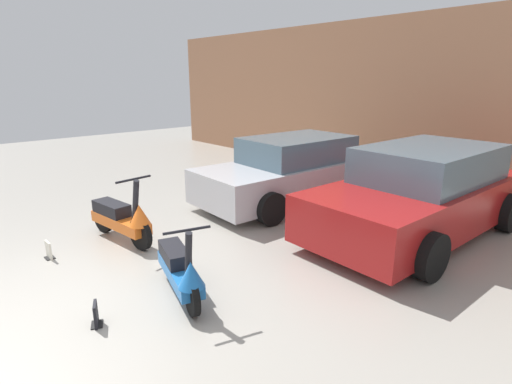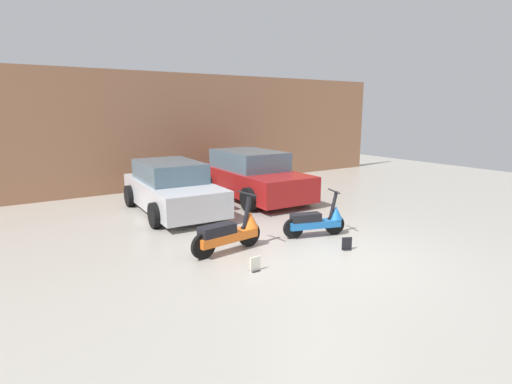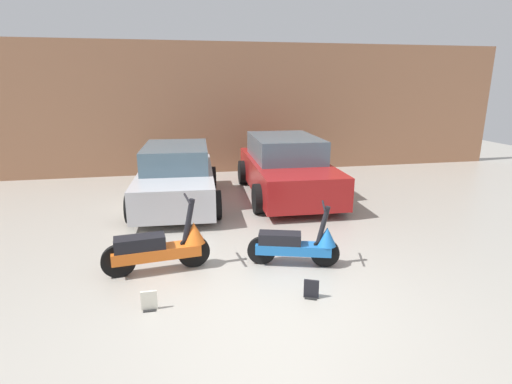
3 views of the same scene
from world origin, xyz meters
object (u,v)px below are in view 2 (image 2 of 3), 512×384
scooter_front_left (230,232)px  car_rear_left (172,188)px  placard_near_left_scooter (255,265)px  scooter_front_right (317,220)px  car_rear_center (252,176)px  placard_near_right_scooter (347,244)px

scooter_front_left → car_rear_left: car_rear_left is taller
placard_near_left_scooter → car_rear_left: bearing=85.2°
scooter_front_right → car_rear_center: car_rear_center is taller
car_rear_center → scooter_front_left: bearing=-35.8°
scooter_front_left → placard_near_right_scooter: scooter_front_left is taller
scooter_front_left → car_rear_center: 4.88m
placard_near_right_scooter → scooter_front_right: bearing=84.1°
scooter_front_right → car_rear_center: 4.17m
scooter_front_right → placard_near_right_scooter: bearing=-79.3°
scooter_front_left → scooter_front_right: scooter_front_left is taller
scooter_front_left → car_rear_left: (0.26, 3.62, 0.25)m
car_rear_left → placard_near_right_scooter: (1.71, -4.83, -0.53)m
placard_near_left_scooter → scooter_front_right: bearing=21.6°
scooter_front_left → placard_near_right_scooter: size_ratio=6.18×
scooter_front_left → placard_near_left_scooter: 1.13m
car_rear_center → car_rear_left: bearing=-83.3°
scooter_front_right → car_rear_left: size_ratio=0.34×
scooter_front_left → scooter_front_right: size_ratio=1.15×
car_rear_center → placard_near_right_scooter: bearing=-9.4°
scooter_front_left → car_rear_center: car_rear_center is taller
scooter_front_left → car_rear_center: (2.99, 3.84, 0.31)m
car_rear_center → placard_near_left_scooter: size_ratio=16.93×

